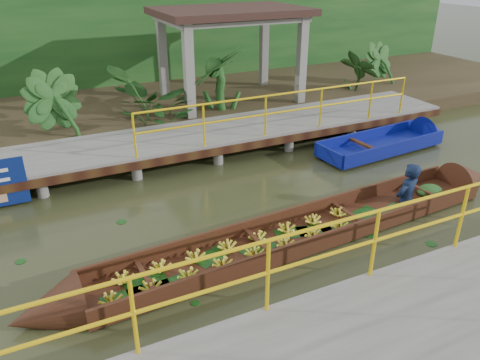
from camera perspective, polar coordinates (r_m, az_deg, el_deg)
name	(u,v)px	position (r m, az deg, el deg)	size (l,w,h in m)	color
ground	(226,224)	(8.86, -1.74, -5.42)	(80.00, 80.00, 0.00)	#2E341A
land_strip	(130,108)	(15.40, -13.32, 8.56)	(30.00, 8.00, 0.45)	#312618
far_dock	(169,142)	(11.57, -8.63, 4.63)	(16.00, 2.06, 1.66)	slate
near_dock	(442,346)	(6.49, 23.39, -18.10)	(18.00, 2.40, 1.73)	slate
pavilion	(231,21)	(14.67, -1.16, 18.77)	(4.40, 3.00, 3.00)	slate
foliage_backdrop	(107,39)	(17.42, -15.92, 16.23)	(30.00, 0.80, 4.00)	#154418
vendor_boat	(319,223)	(8.57, 9.55, -5.20)	(9.83, 1.55, 2.08)	#3C1F10
moored_blue_boat	(406,139)	(13.27, 19.61, 4.76)	(4.10, 1.38, 0.96)	navy
tropical_plants	(214,85)	(13.67, -3.13, 11.53)	(14.27, 1.27, 1.59)	#154418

